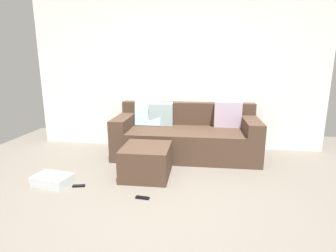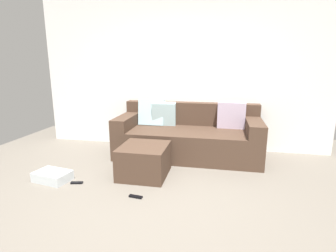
# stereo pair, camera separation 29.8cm
# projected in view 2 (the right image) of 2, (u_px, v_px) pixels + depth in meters

# --- Properties ---
(ground_plane) EXTENTS (6.70, 6.70, 0.00)m
(ground_plane) POSITION_uv_depth(u_px,v_px,m) (145.00, 212.00, 2.77)
(ground_plane) COLOR #6B6359
(wall_back) EXTENTS (5.15, 0.10, 2.71)m
(wall_back) POSITION_uv_depth(u_px,v_px,m) (181.00, 73.00, 4.71)
(wall_back) COLOR white
(wall_back) RESTS_ON ground_plane
(couch_sectional) EXTENTS (2.32, 1.00, 0.91)m
(couch_sectional) POSITION_uv_depth(u_px,v_px,m) (188.00, 136.00, 4.44)
(couch_sectional) COLOR #473326
(couch_sectional) RESTS_ON ground_plane
(ottoman) EXTENTS (0.63, 0.67, 0.42)m
(ottoman) POSITION_uv_depth(u_px,v_px,m) (144.00, 161.00, 3.64)
(ottoman) COLOR #473326
(ottoman) RESTS_ON ground_plane
(storage_bin) EXTENTS (0.50, 0.38, 0.13)m
(storage_bin) POSITION_uv_depth(u_px,v_px,m) (53.00, 176.00, 3.50)
(storage_bin) COLOR silver
(storage_bin) RESTS_ON ground_plane
(remote_near_ottoman) EXTENTS (0.17, 0.06, 0.02)m
(remote_near_ottoman) POSITION_uv_depth(u_px,v_px,m) (136.00, 197.00, 3.06)
(remote_near_ottoman) COLOR black
(remote_near_ottoman) RESTS_ON ground_plane
(remote_by_storage_bin) EXTENTS (0.16, 0.08, 0.02)m
(remote_by_storage_bin) POSITION_uv_depth(u_px,v_px,m) (77.00, 183.00, 3.42)
(remote_by_storage_bin) COLOR black
(remote_by_storage_bin) RESTS_ON ground_plane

